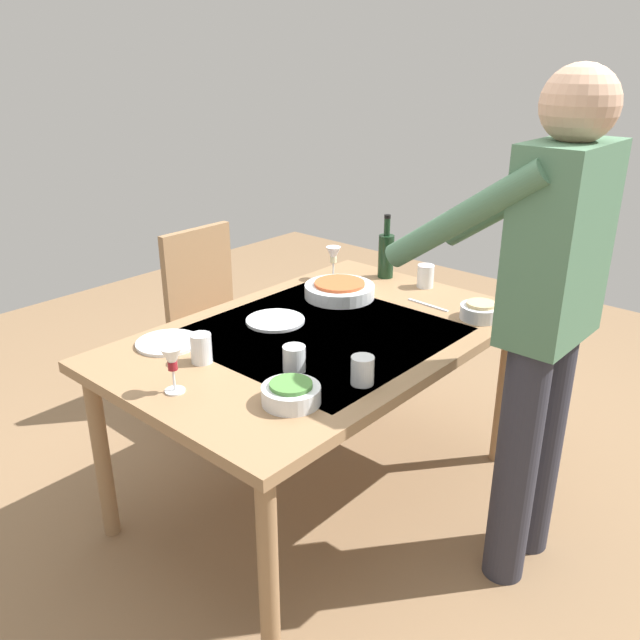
% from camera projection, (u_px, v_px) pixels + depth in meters
% --- Properties ---
extents(ground_plane, '(6.00, 6.00, 0.00)m').
position_uv_depth(ground_plane, '(320.00, 492.00, 2.75)').
color(ground_plane, '#846647').
extents(dining_table, '(1.56, 1.01, 0.73)m').
position_uv_depth(dining_table, '(320.00, 348.00, 2.50)').
color(dining_table, '#93704C').
rests_on(dining_table, ground_plane).
extents(chair_near, '(0.40, 0.40, 0.91)m').
position_uv_depth(chair_near, '(213.00, 309.00, 3.24)').
color(chair_near, brown).
rests_on(chair_near, ground_plane).
extents(person_server, '(0.42, 0.61, 1.69)m').
position_uv_depth(person_server, '(544.00, 310.00, 2.05)').
color(person_server, '#2D2D38').
rests_on(person_server, ground_plane).
extents(wine_bottle, '(0.07, 0.07, 0.30)m').
position_uv_depth(wine_bottle, '(386.00, 254.00, 3.03)').
color(wine_bottle, black).
rests_on(wine_bottle, dining_table).
extents(wine_glass_left, '(0.07, 0.07, 0.15)m').
position_uv_depth(wine_glass_left, '(333.00, 257.00, 3.02)').
color(wine_glass_left, white).
rests_on(wine_glass_left, dining_table).
extents(wine_glass_right, '(0.07, 0.07, 0.15)m').
position_uv_depth(wine_glass_right, '(172.00, 361.00, 2.01)').
color(wine_glass_right, white).
rests_on(wine_glass_right, dining_table).
extents(water_cup_near_left, '(0.07, 0.07, 0.10)m').
position_uv_depth(water_cup_near_left, '(425.00, 276.00, 2.93)').
color(water_cup_near_left, silver).
rests_on(water_cup_near_left, dining_table).
extents(water_cup_near_right, '(0.08, 0.08, 0.09)m').
position_uv_depth(water_cup_near_right, '(294.00, 359.00, 2.16)').
color(water_cup_near_right, silver).
rests_on(water_cup_near_right, dining_table).
extents(water_cup_far_left, '(0.07, 0.07, 0.10)m').
position_uv_depth(water_cup_far_left, '(201.00, 348.00, 2.22)').
color(water_cup_far_left, silver).
rests_on(water_cup_far_left, dining_table).
extents(water_cup_far_right, '(0.07, 0.07, 0.09)m').
position_uv_depth(water_cup_far_right, '(362.00, 370.00, 2.08)').
color(water_cup_far_right, silver).
rests_on(water_cup_far_right, dining_table).
extents(serving_bowl_pasta, '(0.30, 0.30, 0.07)m').
position_uv_depth(serving_bowl_pasta, '(340.00, 290.00, 2.81)').
color(serving_bowl_pasta, silver).
rests_on(serving_bowl_pasta, dining_table).
extents(side_bowl_salad, '(0.18, 0.18, 0.07)m').
position_uv_depth(side_bowl_salad, '(291.00, 393.00, 1.97)').
color(side_bowl_salad, silver).
rests_on(side_bowl_salad, dining_table).
extents(side_bowl_bread, '(0.16, 0.16, 0.07)m').
position_uv_depth(side_bowl_bread, '(481.00, 311.00, 2.59)').
color(side_bowl_bread, silver).
rests_on(side_bowl_bread, dining_table).
extents(dinner_plate_near, '(0.23, 0.23, 0.01)m').
position_uv_depth(dinner_plate_near, '(275.00, 320.00, 2.57)').
color(dinner_plate_near, silver).
rests_on(dinner_plate_near, dining_table).
extents(dinner_plate_far, '(0.23, 0.23, 0.01)m').
position_uv_depth(dinner_plate_far, '(168.00, 343.00, 2.37)').
color(dinner_plate_far, silver).
rests_on(dinner_plate_far, dining_table).
extents(table_knife, '(0.03, 0.20, 0.00)m').
position_uv_depth(table_knife, '(428.00, 305.00, 2.73)').
color(table_knife, silver).
rests_on(table_knife, dining_table).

